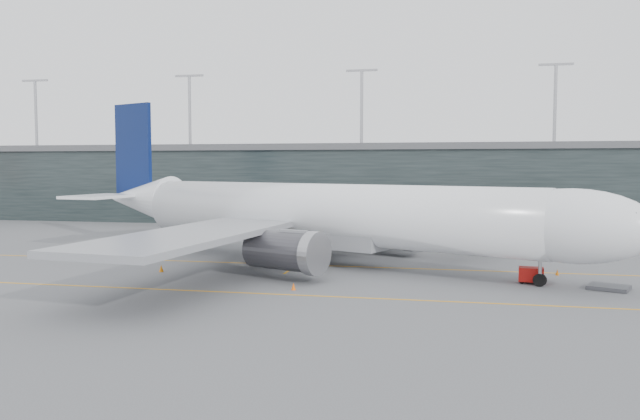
# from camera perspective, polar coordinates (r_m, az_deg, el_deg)

# --- Properties ---
(ground) EXTENTS (320.00, 320.00, 0.00)m
(ground) POSITION_cam_1_polar(r_m,az_deg,el_deg) (74.97, -5.05, -4.43)
(ground) COLOR #56565B
(ground) RESTS_ON ground
(taxiline_a) EXTENTS (160.00, 0.25, 0.02)m
(taxiline_a) POSITION_cam_1_polar(r_m,az_deg,el_deg) (71.19, -5.97, -4.87)
(taxiline_a) COLOR orange
(taxiline_a) RESTS_ON ground
(taxiline_b) EXTENTS (160.00, 0.25, 0.02)m
(taxiline_b) POSITION_cam_1_polar(r_m,az_deg,el_deg) (56.38, -10.91, -7.28)
(taxiline_b) COLOR orange
(taxiline_b) RESTS_ON ground
(taxiline_lead_main) EXTENTS (0.25, 60.00, 0.02)m
(taxiline_lead_main) POSITION_cam_1_polar(r_m,az_deg,el_deg) (93.14, 1.44, -2.76)
(taxiline_lead_main) COLOR orange
(taxiline_lead_main) RESTS_ON ground
(terminal) EXTENTS (240.00, 36.00, 29.00)m
(terminal) POSITION_cam_1_polar(r_m,az_deg,el_deg) (130.83, 2.21, 2.53)
(terminal) COLOR black
(terminal) RESTS_ON ground
(main_aircraft) EXTENTS (67.32, 62.14, 19.71)m
(main_aircraft) POSITION_cam_1_polar(r_m,az_deg,el_deg) (70.15, 0.07, -0.44)
(main_aircraft) COLOR white
(main_aircraft) RESTS_ON ground
(jet_bridge) EXTENTS (20.23, 43.54, 6.44)m
(jet_bridge) POSITION_cam_1_polar(r_m,az_deg,el_deg) (94.15, 15.71, 0.11)
(jet_bridge) COLOR #2A2A2F
(jet_bridge) RESTS_ON ground
(gse_cart) EXTENTS (2.38, 1.67, 1.53)m
(gse_cart) POSITION_cam_1_polar(r_m,az_deg,el_deg) (62.01, 18.74, -5.60)
(gse_cart) COLOR #A60F0B
(gse_cart) RESTS_ON ground
(baggage_dolly) EXTENTS (4.13, 3.79, 0.33)m
(baggage_dolly) POSITION_cam_1_polar(r_m,az_deg,el_deg) (61.70, 24.89, -6.42)
(baggage_dolly) COLOR #3B3C40
(baggage_dolly) RESTS_ON ground
(uld_a) EXTENTS (2.68, 2.36, 2.08)m
(uld_a) POSITION_cam_1_polar(r_m,az_deg,el_deg) (86.07, -5.70, -2.61)
(uld_a) COLOR #3E3E43
(uld_a) RESTS_ON ground
(uld_b) EXTENTS (2.74, 2.49, 2.03)m
(uld_b) POSITION_cam_1_polar(r_m,az_deg,el_deg) (86.69, -5.25, -2.57)
(uld_b) COLOR #3E3E43
(uld_b) RESTS_ON ground
(uld_c) EXTENTS (2.11, 1.89, 1.60)m
(uld_c) POSITION_cam_1_polar(r_m,az_deg,el_deg) (85.35, -2.53, -2.82)
(uld_c) COLOR #3E3E43
(uld_c) RESTS_ON ground
(cone_nose) EXTENTS (0.38, 0.38, 0.61)m
(cone_nose) POSITION_cam_1_polar(r_m,az_deg,el_deg) (67.56, 20.87, -5.34)
(cone_nose) COLOR #D5670B
(cone_nose) RESTS_ON ground
(cone_wing_stbd) EXTENTS (0.41, 0.41, 0.66)m
(cone_wing_stbd) POSITION_cam_1_polar(r_m,az_deg,el_deg) (55.80, -2.44, -6.99)
(cone_wing_stbd) COLOR #FD600E
(cone_wing_stbd) RESTS_ON ground
(cone_wing_port) EXTENTS (0.48, 0.48, 0.77)m
(cone_wing_port) POSITION_cam_1_polar(r_m,az_deg,el_deg) (83.12, 3.98, -3.32)
(cone_wing_port) COLOR #CF6E0B
(cone_wing_port) RESTS_ON ground
(cone_tail) EXTENTS (0.48, 0.48, 0.76)m
(cone_tail) POSITION_cam_1_polar(r_m,az_deg,el_deg) (67.21, -14.31, -5.19)
(cone_tail) COLOR orange
(cone_tail) RESTS_ON ground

